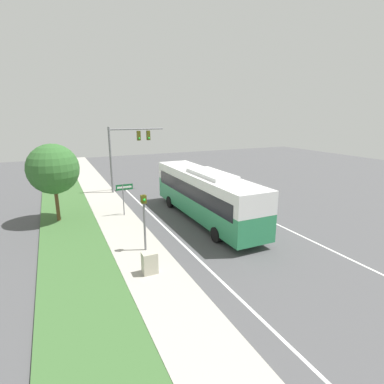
# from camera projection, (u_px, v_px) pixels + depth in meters

# --- Properties ---
(ground_plane) EXTENTS (80.00, 80.00, 0.00)m
(ground_plane) POSITION_uv_depth(u_px,v_px,m) (232.00, 233.00, 19.20)
(ground_plane) COLOR #4C4C4F
(sidewalk) EXTENTS (2.80, 80.00, 0.12)m
(sidewalk) POSITION_uv_depth(u_px,v_px,m) (138.00, 250.00, 16.63)
(sidewalk) COLOR #ADA89E
(sidewalk) RESTS_ON ground_plane
(grass_verge) EXTENTS (3.60, 80.00, 0.10)m
(grass_verge) POSITION_uv_depth(u_px,v_px,m) (77.00, 261.00, 15.32)
(grass_verge) COLOR #3D6633
(grass_verge) RESTS_ON ground_plane
(lane_divider_near) EXTENTS (0.14, 30.00, 0.01)m
(lane_divider_near) POSITION_uv_depth(u_px,v_px,m) (181.00, 242.00, 17.72)
(lane_divider_near) COLOR silver
(lane_divider_near) RESTS_ON ground_plane
(lane_divider_far) EXTENTS (0.14, 30.00, 0.01)m
(lane_divider_far) POSITION_uv_depth(u_px,v_px,m) (277.00, 224.00, 20.68)
(lane_divider_far) COLOR silver
(lane_divider_far) RESTS_ON ground_plane
(bus) EXTENTS (2.70, 12.24, 3.63)m
(bus) POSITION_uv_depth(u_px,v_px,m) (205.00, 192.00, 21.11)
(bus) COLOR #2D8956
(bus) RESTS_ON ground_plane
(signal_gantry) EXTENTS (5.28, 0.41, 6.26)m
(signal_gantry) POSITION_uv_depth(u_px,v_px,m) (127.00, 146.00, 28.21)
(signal_gantry) COLOR slate
(signal_gantry) RESTS_ON ground_plane
(pedestrian_signal) EXTENTS (0.28, 0.34, 3.24)m
(pedestrian_signal) POSITION_uv_depth(u_px,v_px,m) (144.00, 214.00, 15.97)
(pedestrian_signal) COLOR slate
(pedestrian_signal) RESTS_ON ground_plane
(street_sign) EXTENTS (1.23, 0.08, 2.49)m
(street_sign) POSITION_uv_depth(u_px,v_px,m) (124.00, 194.00, 21.82)
(street_sign) COLOR slate
(street_sign) RESTS_ON ground_plane
(utility_cabinet) EXTENTS (0.69, 0.51, 1.03)m
(utility_cabinet) POSITION_uv_depth(u_px,v_px,m) (150.00, 263.00, 13.95)
(utility_cabinet) COLOR #B7B29E
(utility_cabinet) RESTS_ON sidewalk
(roadside_tree) EXTENTS (3.42, 3.42, 5.38)m
(roadside_tree) POSITION_uv_depth(u_px,v_px,m) (53.00, 169.00, 20.23)
(roadside_tree) COLOR brown
(roadside_tree) RESTS_ON grass_verge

